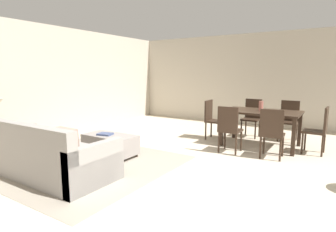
{
  "coord_description": "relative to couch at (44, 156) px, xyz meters",
  "views": [
    {
      "loc": [
        1.64,
        -3.3,
        1.55
      ],
      "look_at": [
        -1.4,
        1.46,
        0.67
      ],
      "focal_mm": 29.38,
      "sensor_mm": 36.0,
      "label": 1
    }
  ],
  "objects": [
    {
      "name": "ground_plane",
      "position": [
        2.17,
        0.89,
        -0.29
      ],
      "size": [
        10.8,
        10.8,
        0.0
      ],
      "primitive_type": "plane",
      "color": "beige"
    },
    {
      "name": "ottoman_table",
      "position": [
        0.18,
        1.24,
        -0.06
      ],
      "size": [
        1.02,
        0.52,
        0.41
      ],
      "color": "gray",
      "rests_on": "ground_plane"
    },
    {
      "name": "area_rug",
      "position": [
        0.09,
        0.65,
        -0.29
      ],
      "size": [
        3.0,
        2.8,
        0.01
      ],
      "primitive_type": "cube",
      "color": "gray",
      "rests_on": "ground_plane"
    },
    {
      "name": "book_on_ottoman",
      "position": [
        0.12,
        1.18,
        0.13
      ],
      "size": [
        0.3,
        0.25,
        0.03
      ],
      "primitive_type": "cube",
      "rotation": [
        0.0,
        0.0,
        0.23
      ],
      "color": "#3F4C72",
      "rests_on": "ottoman_table"
    },
    {
      "name": "dining_chair_far_left",
      "position": [
        1.96,
        4.32,
        0.23
      ],
      "size": [
        0.41,
        0.41,
        0.92
      ],
      "color": "#332319",
      "rests_on": "ground_plane"
    },
    {
      "name": "vase_centerpiece",
      "position": [
        2.36,
        3.54,
        0.57
      ],
      "size": [
        0.09,
        0.09,
        0.2
      ],
      "primitive_type": "cylinder",
      "color": "#B26659",
      "rests_on": "dining_table"
    },
    {
      "name": "dining_chair_near_right",
      "position": [
        2.78,
        2.69,
        0.23
      ],
      "size": [
        0.42,
        0.42,
        0.92
      ],
      "color": "#332319",
      "rests_on": "ground_plane"
    },
    {
      "name": "wall_back",
      "position": [
        2.17,
        5.89,
        1.06
      ],
      "size": [
        9.0,
        0.12,
        2.7
      ],
      "primitive_type": "cube",
      "color": "#BCB2A0",
      "rests_on": "ground_plane"
    },
    {
      "name": "dining_chair_head_east",
      "position": [
        3.48,
        3.49,
        0.23
      ],
      "size": [
        0.41,
        0.41,
        0.92
      ],
      "color": "#332319",
      "rests_on": "ground_plane"
    },
    {
      "name": "dining_table",
      "position": [
        2.38,
        3.5,
        0.38
      ],
      "size": [
        1.55,
        0.96,
        0.76
      ],
      "color": "#332319",
      "rests_on": "ground_plane"
    },
    {
      "name": "dining_chair_head_west",
      "position": [
        1.25,
        3.54,
        0.23
      ],
      "size": [
        0.41,
        0.41,
        0.92
      ],
      "color": "#332319",
      "rests_on": "ground_plane"
    },
    {
      "name": "wall_left",
      "position": [
        -2.33,
        1.39,
        1.06
      ],
      "size": [
        0.12,
        11.0,
        2.7
      ],
      "primitive_type": "cube",
      "color": "#BCB2A0",
      "rests_on": "ground_plane"
    },
    {
      "name": "dining_chair_near_left",
      "position": [
        1.99,
        2.64,
        0.23
      ],
      "size": [
        0.4,
        0.4,
        0.92
      ],
      "color": "#332319",
      "rests_on": "ground_plane"
    },
    {
      "name": "couch",
      "position": [
        0.0,
        0.0,
        0.0
      ],
      "size": [
        2.3,
        0.97,
        0.86
      ],
      "color": "gray",
      "rests_on": "ground_plane"
    },
    {
      "name": "dining_chair_far_right",
      "position": [
        2.8,
        4.37,
        0.23
      ],
      "size": [
        0.4,
        0.4,
        0.92
      ],
      "color": "#332319",
      "rests_on": "ground_plane"
    }
  ]
}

